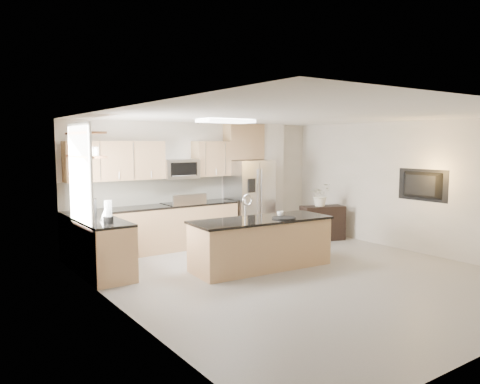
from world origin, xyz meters
TOP-DOWN VIEW (x-y plane):
  - floor at (0.00, 0.00)m, footprint 6.50×6.50m
  - ceiling at (0.00, 0.00)m, footprint 6.00×6.50m
  - wall_back at (0.00, 3.25)m, footprint 6.00×0.02m
  - wall_left at (-3.00, 0.00)m, footprint 0.02×6.50m
  - wall_right at (3.00, 0.00)m, footprint 0.02×6.50m
  - back_counter at (-1.23, 2.93)m, footprint 3.55×0.66m
  - left_counter at (-2.67, 1.85)m, footprint 0.66×1.50m
  - range at (-0.60, 2.92)m, footprint 0.76×0.64m
  - upper_cabinets at (-1.30, 3.09)m, footprint 3.50×0.33m
  - microwave at (-0.60, 3.04)m, footprint 0.76×0.40m
  - refrigerator at (1.06, 2.87)m, footprint 0.92×0.78m
  - partition_column at (1.82, 3.10)m, footprint 0.60×0.30m
  - window at (-2.98, 1.85)m, footprint 0.04×1.15m
  - shelf_lower at (-2.85, 1.95)m, footprint 0.30×1.20m
  - shelf_upper at (-2.85, 1.95)m, footprint 0.30×1.20m
  - ceiling_fixture at (-0.40, 1.60)m, footprint 1.00×0.50m
  - island at (-0.24, 0.74)m, footprint 2.55×1.08m
  - credenza at (2.32, 1.81)m, footprint 1.04×0.68m
  - cup at (0.17, 0.71)m, footprint 0.12×0.12m
  - platter at (0.08, 0.51)m, footprint 0.45×0.45m
  - blender at (-2.67, 1.48)m, footprint 0.16×0.16m
  - kettle at (-2.63, 1.73)m, footprint 0.20×0.20m
  - coffee_maker at (-2.70, 2.23)m, footprint 0.22×0.24m
  - bowl at (-2.85, 2.25)m, footprint 0.44×0.44m
  - flower_vase at (2.24, 1.83)m, footprint 0.75×0.66m
  - television at (2.91, -0.20)m, footprint 0.14×1.08m

SIDE VIEW (x-z plane):
  - floor at x=0.00m, z-range 0.00..0.00m
  - credenza at x=2.32m, z-range 0.00..0.77m
  - island at x=-0.24m, z-range -0.21..1.08m
  - left_counter at x=-2.67m, z-range 0.00..0.92m
  - back_counter at x=-1.23m, z-range -0.25..1.19m
  - range at x=-0.60m, z-range -0.10..1.04m
  - platter at x=0.08m, z-range 0.86..0.89m
  - refrigerator at x=1.06m, z-range 0.00..1.78m
  - cup at x=0.17m, z-range 0.86..0.96m
  - kettle at x=-2.63m, z-range 0.91..1.16m
  - coffee_maker at x=-2.70m, z-range 0.91..1.22m
  - blender at x=-2.67m, z-range 0.90..1.26m
  - flower_vase at x=2.24m, z-range 0.77..1.53m
  - wall_back at x=0.00m, z-range 0.00..2.60m
  - wall_left at x=-3.00m, z-range 0.00..2.60m
  - wall_right at x=3.00m, z-range 0.00..2.60m
  - partition_column at x=1.82m, z-range 0.00..2.60m
  - television at x=2.91m, z-range 1.04..1.66m
  - microwave at x=-0.60m, z-range 1.43..1.83m
  - window at x=-2.98m, z-range 0.83..2.47m
  - upper_cabinets at x=-1.30m, z-range 1.45..2.20m
  - shelf_lower at x=-2.85m, z-range 1.93..1.97m
  - shelf_upper at x=-2.85m, z-range 2.30..2.34m
  - bowl at x=-2.85m, z-range 2.34..2.43m
  - ceiling_fixture at x=-0.40m, z-range 2.53..2.59m
  - ceiling at x=0.00m, z-range 2.59..2.61m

